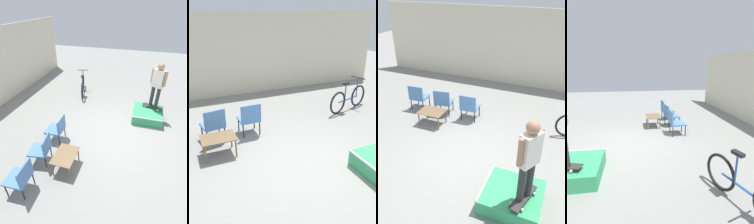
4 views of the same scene
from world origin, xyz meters
The scene contains 7 objects.
ground_plane centered at (0.00, 0.00, 0.00)m, with size 24.00×24.00×0.00m, color gray.
skate_ramp_box centered at (1.42, -1.02, 0.17)m, with size 1.18×1.07×0.37m.
coffee_table centered at (-1.59, 1.00, 0.39)m, with size 0.76×0.56×0.45m.
patio_chair_left centered at (-2.52, 1.68, 0.48)m, with size 0.55×0.55×0.87m.
patio_chair_center centered at (-1.58, 1.68, 0.48)m, with size 0.60×0.60×0.87m.
patio_chair_right centered at (-0.66, 1.68, 0.48)m, with size 0.53×0.53×0.87m.
bicycle centered at (2.76, 2.05, 0.39)m, with size 1.75×0.67×1.01m.
Camera 4 is at (5.01, 0.29, 2.36)m, focal length 28.00 mm.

